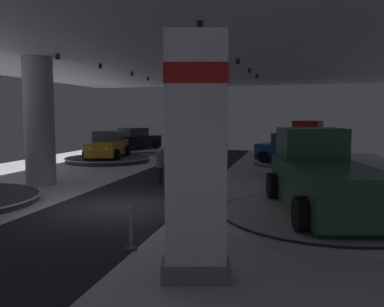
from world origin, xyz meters
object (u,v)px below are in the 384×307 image
object	(u,v)px
brand_sign_pylon	(196,155)
display_platform_near_right	(326,217)
display_platform_far_right	(294,165)
display_car_far_left	(108,145)
display_platform_far_left	(108,159)
display_car_deep_left	(134,140)
display_car_far_right	(294,150)
display_platform_deep_left	(135,151)
column_left	(39,122)
visitor_walking_near	(160,164)
pickup_truck_deep_right	(302,140)
pickup_truck_near_right	(323,177)
display_platform_deep_right	(300,155)

from	to	relation	value
brand_sign_pylon	display_platform_near_right	bearing A→B (deg)	59.55
display_platform_far_right	display_car_far_left	bearing A→B (deg)	177.77
display_platform_far_left	display_car_deep_left	xyz separation A→B (m)	(-0.51, 5.85, 0.91)
brand_sign_pylon	display_car_far_right	distance (m)	16.49
display_platform_deep_left	display_platform_near_right	bearing A→B (deg)	-54.16
column_left	visitor_walking_near	xyz separation A→B (m)	(5.01, 1.36, -1.84)
brand_sign_pylon	display_platform_far_right	size ratio (longest dim) A/B	0.99
display_platform_deep_left	visitor_walking_near	world-z (taller)	visitor_walking_near
display_platform_near_right	pickup_truck_deep_right	distance (m)	18.66
display_platform_far_left	pickup_truck_deep_right	distance (m)	13.97
display_platform_far_left	display_car_deep_left	bearing A→B (deg)	94.97
display_car_deep_left	pickup_truck_near_right	bearing A→B (deg)	-53.76
brand_sign_pylon	pickup_truck_near_right	size ratio (longest dim) A/B	0.80
brand_sign_pylon	display_platform_far_left	size ratio (longest dim) A/B	0.83
display_car_deep_left	pickup_truck_deep_right	distance (m)	12.88
brand_sign_pylon	display_car_deep_left	size ratio (longest dim) A/B	0.99
display_platform_far_right	pickup_truck_deep_right	bearing A→B (deg)	85.20
display_platform_near_right	pickup_truck_deep_right	bearing A→B (deg)	90.63
column_left	pickup_truck_deep_right	distance (m)	18.88
display_car_far_left	visitor_walking_near	xyz separation A→B (m)	(5.99, -7.23, -0.15)
display_platform_deep_left	pickup_truck_deep_right	size ratio (longest dim) A/B	1.01
brand_sign_pylon	display_car_deep_left	distance (m)	24.90
visitor_walking_near	display_platform_deep_left	bearing A→B (deg)	116.37
pickup_truck_near_right	column_left	bearing A→B (deg)	163.89
display_car_far_left	display_car_deep_left	xyz separation A→B (m)	(-0.50, 5.82, 0.02)
display_platform_far_left	display_platform_far_right	xyz separation A→B (m)	(11.78, -0.43, 0.01)
column_left	display_platform_far_right	distance (m)	13.77
display_car_far_right	display_car_deep_left	bearing A→B (deg)	152.93
display_platform_deep_right	visitor_walking_near	distance (m)	14.74
display_platform_far_left	display_platform_near_right	size ratio (longest dim) A/B	0.92
visitor_walking_near	column_left	bearing A→B (deg)	-164.84
column_left	display_platform_far_left	xyz separation A→B (m)	(-0.97, 8.56, -2.59)
column_left	display_platform_near_right	bearing A→B (deg)	-17.44
pickup_truck_deep_right	display_platform_near_right	bearing A→B (deg)	-89.37
display_platform_deep_right	column_left	bearing A→B (deg)	-127.54
display_platform_far_right	display_car_far_right	bearing A→B (deg)	155.81
display_platform_far_left	display_car_deep_left	size ratio (longest dim) A/B	1.19
brand_sign_pylon	pickup_truck_deep_right	size ratio (longest dim) A/B	0.80
column_left	display_platform_far_left	size ratio (longest dim) A/B	1.01
display_car_far_right	visitor_walking_near	world-z (taller)	display_car_far_right
pickup_truck_near_right	display_platform_far_right	size ratio (longest dim) A/B	1.24
display_platform_far_left	display_platform_far_right	size ratio (longest dim) A/B	1.20
display_platform_near_right	pickup_truck_near_right	distance (m)	1.13
display_car_far_left	display_platform_near_right	size ratio (longest dim) A/B	0.75
column_left	visitor_walking_near	bearing A→B (deg)	15.16
pickup_truck_near_right	display_car_far_right	world-z (taller)	pickup_truck_near_right
display_platform_deep_left	visitor_walking_near	bearing A→B (deg)	-63.63
display_platform_deep_right	visitor_walking_near	world-z (taller)	visitor_walking_near
pickup_truck_near_right	display_car_far_right	xyz separation A→B (m)	(-0.74, 11.47, -0.20)
display_platform_deep_left	visitor_walking_near	xyz separation A→B (m)	(6.48, -13.07, 0.74)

